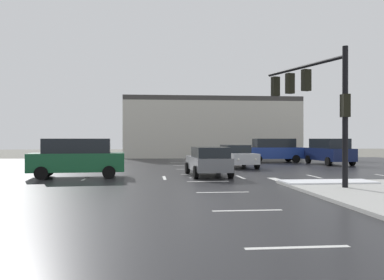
{
  "coord_description": "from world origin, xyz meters",
  "views": [
    {
      "loc": [
        -2.73,
        -21.49,
        2.05
      ],
      "look_at": [
        -0.14,
        4.22,
        1.96
      ],
      "focal_mm": 38.97,
      "sensor_mm": 36.0,
      "label": 1
    }
  ],
  "objects_px": {
    "suv_blue": "(274,150)",
    "sedan_silver": "(237,156)",
    "traffic_signal_mast": "(315,94)",
    "suv_green": "(77,157)",
    "suv_navy": "(329,151)",
    "sedan_grey": "(208,161)"
  },
  "relations": [
    {
      "from": "traffic_signal_mast",
      "to": "suv_blue",
      "type": "distance_m",
      "value": 18.21
    },
    {
      "from": "sedan_silver",
      "to": "suv_navy",
      "type": "relative_size",
      "value": 0.93
    },
    {
      "from": "suv_blue",
      "to": "sedan_silver",
      "type": "height_order",
      "value": "suv_blue"
    },
    {
      "from": "sedan_silver",
      "to": "suv_navy",
      "type": "height_order",
      "value": "suv_navy"
    },
    {
      "from": "suv_blue",
      "to": "suv_green",
      "type": "xyz_separation_m",
      "value": [
        -14.37,
        -12.8,
        0.0
      ]
    },
    {
      "from": "suv_navy",
      "to": "suv_green",
      "type": "relative_size",
      "value": 1.0
    },
    {
      "from": "traffic_signal_mast",
      "to": "suv_navy",
      "type": "bearing_deg",
      "value": -43.29
    },
    {
      "from": "suv_green",
      "to": "suv_navy",
      "type": "bearing_deg",
      "value": -156.7
    },
    {
      "from": "sedan_grey",
      "to": "suv_navy",
      "type": "relative_size",
      "value": 0.93
    },
    {
      "from": "suv_navy",
      "to": "sedan_grey",
      "type": "bearing_deg",
      "value": 125.77
    },
    {
      "from": "traffic_signal_mast",
      "to": "sedan_silver",
      "type": "bearing_deg",
      "value": -12.24
    },
    {
      "from": "suv_blue",
      "to": "sedan_grey",
      "type": "height_order",
      "value": "suv_blue"
    },
    {
      "from": "suv_blue",
      "to": "sedan_grey",
      "type": "distance_m",
      "value": 14.74
    },
    {
      "from": "suv_blue",
      "to": "suv_navy",
      "type": "relative_size",
      "value": 0.98
    },
    {
      "from": "sedan_grey",
      "to": "sedan_silver",
      "type": "height_order",
      "value": "same"
    },
    {
      "from": "traffic_signal_mast",
      "to": "suv_blue",
      "type": "height_order",
      "value": "traffic_signal_mast"
    },
    {
      "from": "suv_blue",
      "to": "suv_navy",
      "type": "height_order",
      "value": "same"
    },
    {
      "from": "suv_blue",
      "to": "suv_navy",
      "type": "bearing_deg",
      "value": -46.28
    },
    {
      "from": "suv_green",
      "to": "sedan_silver",
      "type": "bearing_deg",
      "value": -150.21
    },
    {
      "from": "suv_blue",
      "to": "sedan_grey",
      "type": "bearing_deg",
      "value": -120.9
    },
    {
      "from": "traffic_signal_mast",
      "to": "suv_green",
      "type": "xyz_separation_m",
      "value": [
        -10.84,
        4.83,
        -2.89
      ]
    },
    {
      "from": "sedan_silver",
      "to": "suv_navy",
      "type": "distance_m",
      "value": 8.35
    }
  ]
}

